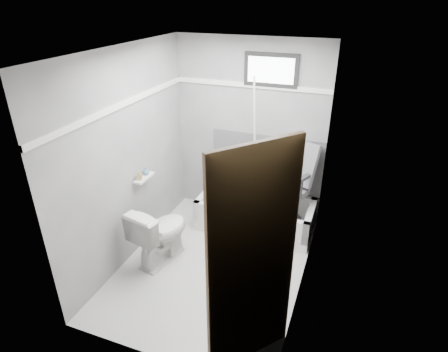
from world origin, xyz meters
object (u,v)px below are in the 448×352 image
at_px(office_chair, 282,186).
at_px(door, 275,299).
at_px(soap_bottle_b, 146,171).
at_px(toilet, 160,233).
at_px(soap_bottle_a, 139,175).
at_px(bathtub, 255,214).

relative_size(office_chair, door, 0.55).
bearing_deg(door, soap_bottle_b, 141.88).
height_order(toilet, soap_bottle_a, soap_bottle_a).
height_order(toilet, door, door).
bearing_deg(bathtub, door, -71.25).
bearing_deg(soap_bottle_a, bathtub, 35.79).
xyz_separation_m(bathtub, soap_bottle_b, (-1.17, -0.70, 0.75)).
bearing_deg(office_chair, door, -57.48).
distance_m(bathtub, door, 2.46).
xyz_separation_m(bathtub, office_chair, (0.31, 0.04, 0.46)).
distance_m(office_chair, soap_bottle_b, 1.68).
bearing_deg(door, office_chair, 100.97).
xyz_separation_m(toilet, soap_bottle_a, (-0.32, 0.18, 0.60)).
relative_size(bathtub, office_chair, 1.38).
xyz_separation_m(bathtub, toilet, (-0.85, -1.02, 0.15)).
xyz_separation_m(toilet, soap_bottle_b, (-0.32, 0.32, 0.60)).
bearing_deg(toilet, door, 156.26).
relative_size(office_chair, soap_bottle_b, 10.90).
distance_m(toilet, door, 2.09).
relative_size(toilet, soap_bottle_b, 7.40).
distance_m(toilet, soap_bottle_b, 0.75).
bearing_deg(soap_bottle_a, soap_bottle_b, 90.00).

